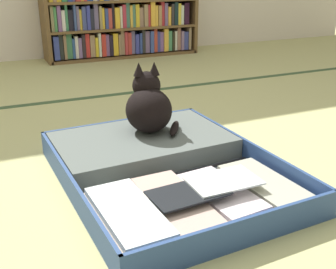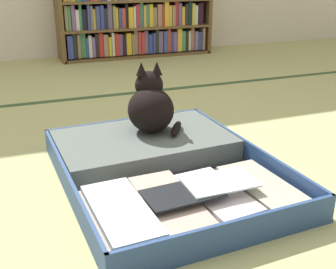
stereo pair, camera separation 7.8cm
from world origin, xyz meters
name	(u,v)px [view 1 (the left image)]	position (x,y,z in m)	size (l,w,h in m)	color
ground_plane	(162,170)	(0.00, 0.00, 0.00)	(10.00, 10.00, 0.00)	tan
tatami_border	(90,97)	(0.00, 1.08, 0.00)	(4.80, 0.05, 0.00)	#364E30
bookshelf	(121,15)	(0.58, 2.23, 0.35)	(1.32, 0.30, 0.72)	brown
open_suitcase	(158,164)	(-0.02, -0.02, 0.04)	(0.75, 0.94, 0.10)	navy
black_cat	(149,106)	(0.03, 0.19, 0.20)	(0.26, 0.25, 0.28)	black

